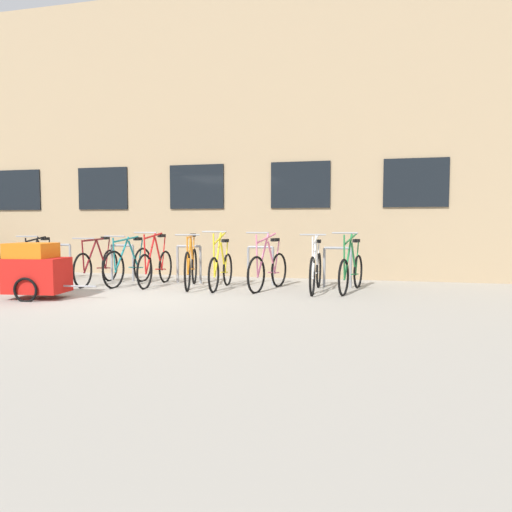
{
  "coord_description": "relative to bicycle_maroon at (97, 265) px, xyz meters",
  "views": [
    {
      "loc": [
        3.83,
        -7.12,
        1.21
      ],
      "look_at": [
        1.78,
        1.6,
        0.59
      ],
      "focal_mm": 33.07,
      "sensor_mm": 36.0,
      "label": 1
    }
  ],
  "objects": [
    {
      "name": "bicycle_green",
      "position": [
        5.0,
        0.14,
        -0.01
      ],
      "size": [
        0.51,
        1.71,
        1.09
      ],
      "color": "black",
      "rests_on": "ground"
    },
    {
      "name": "bicycle_teal",
      "position": [
        0.66,
        0.08,
        0.02
      ],
      "size": [
        0.44,
        1.81,
        1.01
      ],
      "color": "black",
      "rests_on": "ground"
    },
    {
      "name": "bicycle_orange",
      "position": [
        2.0,
        0.02,
        0.02
      ],
      "size": [
        0.58,
        1.77,
        1.04
      ],
      "color": "black",
      "rests_on": "ground"
    },
    {
      "name": "bicycle_black",
      "position": [
        -1.39,
        0.05,
        -0.02
      ],
      "size": [
        0.45,
        1.58,
        0.99
      ],
      "color": "black",
      "rests_on": "ground"
    },
    {
      "name": "bike_rack",
      "position": [
        1.73,
        0.6,
        0.09
      ],
      "size": [
        6.55,
        0.05,
        0.78
      ],
      "color": "gray",
      "rests_on": "ground"
    },
    {
      "name": "storefront_building",
      "position": [
        1.43,
        4.63,
        2.86
      ],
      "size": [
        28.0,
        5.51,
        6.47
      ],
      "color": "tan",
      "rests_on": "ground"
    },
    {
      "name": "bicycle_pink",
      "position": [
        3.51,
        0.01,
        -0.0
      ],
      "size": [
        0.53,
        1.6,
        1.09
      ],
      "color": "black",
      "rests_on": "ground"
    },
    {
      "name": "bike_trailer",
      "position": [
        0.06,
        -1.87,
        0.09
      ],
      "size": [
        1.47,
        0.74,
        0.92
      ],
      "color": "red",
      "rests_on": "ground"
    },
    {
      "name": "ground_plane",
      "position": [
        1.43,
        -1.3,
        -0.37
      ],
      "size": [
        42.0,
        42.0,
        0.0
      ],
      "primitive_type": "plane",
      "color": "#9E998E"
    },
    {
      "name": "bicycle_red",
      "position": [
        1.23,
        0.09,
        0.0
      ],
      "size": [
        0.44,
        1.7,
        1.08
      ],
      "color": "black",
      "rests_on": "ground"
    },
    {
      "name": "bicycle_maroon",
      "position": [
        0.0,
        0.0,
        0.0
      ],
      "size": [
        0.44,
        1.78,
        0.96
      ],
      "color": "black",
      "rests_on": "ground"
    },
    {
      "name": "bicycle_white",
      "position": [
        4.38,
        0.02,
        0.0
      ],
      "size": [
        0.44,
        1.78,
        1.06
      ],
      "color": "black",
      "rests_on": "ground"
    },
    {
      "name": "bicycle_yellow",
      "position": [
        2.62,
        -0.05,
        -0.01
      ],
      "size": [
        0.44,
        1.63,
        1.1
      ],
      "color": "black",
      "rests_on": "ground"
    }
  ]
}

